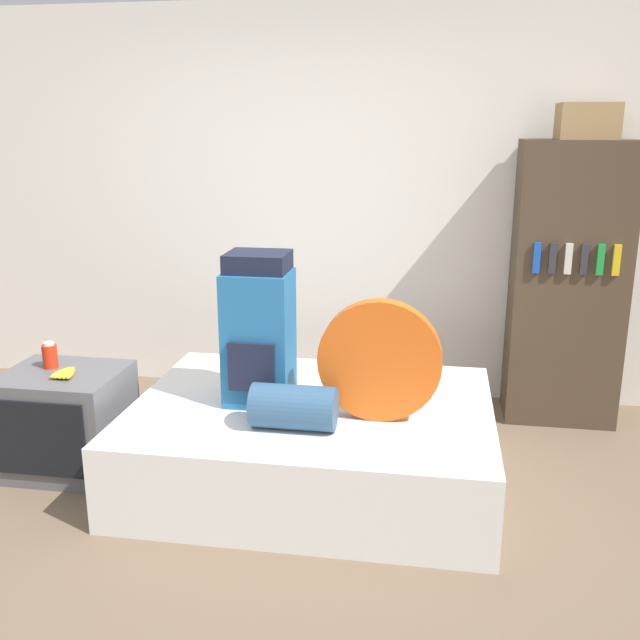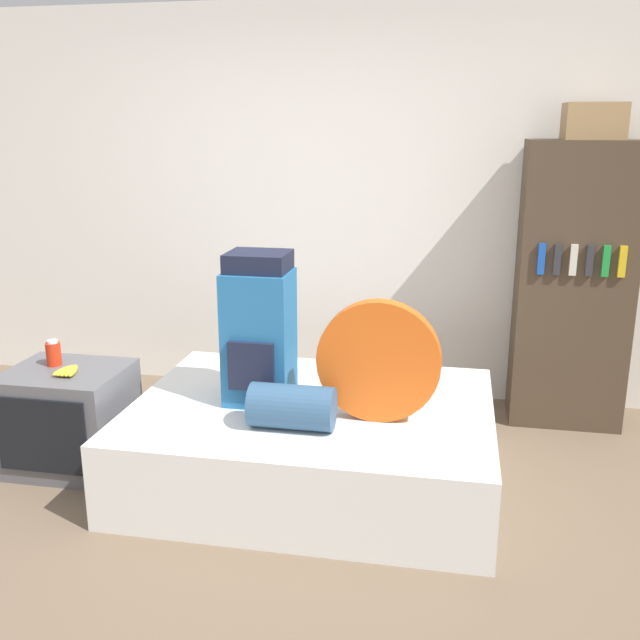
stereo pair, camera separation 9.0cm
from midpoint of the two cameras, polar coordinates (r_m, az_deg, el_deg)
The scene contains 11 objects.
ground_plane at distance 3.37m, azimuth -6.46°, elevation -17.60°, with size 16.00×16.00×0.00m, color brown.
wall_back at distance 4.88m, azimuth 0.40°, elevation 9.16°, with size 8.00×0.05×2.60m.
bed at distance 3.81m, azimuth 0.09°, elevation -9.66°, with size 1.85×1.41×0.43m.
backpack at distance 3.65m, azimuth -4.20°, elevation -0.83°, with size 0.33×0.33×0.78m.
tent_bag at distance 3.45m, azimuth 5.46°, elevation -3.28°, with size 0.60×0.09×0.60m.
sleeping_roll at distance 3.40m, azimuth -1.49°, elevation -6.96°, with size 0.40×0.21×0.21m.
television at distance 4.15m, azimuth -18.86°, elevation -7.45°, with size 0.62×0.55×0.56m.
canister at distance 4.13m, azimuth -19.96°, elevation -2.53°, with size 0.08×0.08×0.14m.
banana_bunch at distance 3.98m, azimuth -18.83°, elevation -3.86°, with size 0.13×0.17×0.04m.
bookshelf at distance 4.65m, azimuth 20.09°, elevation 2.57°, with size 0.67×0.43×1.74m.
cardboard_box at distance 4.58m, azimuth 21.59°, elevation 14.58°, with size 0.33×0.29×0.21m.
Camera 2 is at (0.93, -2.68, 1.83)m, focal length 40.00 mm.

